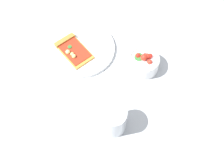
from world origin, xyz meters
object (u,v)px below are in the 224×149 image
at_px(pizza_slice_main, 72,49).
at_px(soda_glass, 113,120).
at_px(salad_bowl, 144,62).
at_px(plate, 81,49).

bearing_deg(pizza_slice_main, soda_glass, 100.41).
bearing_deg(soda_glass, pizza_slice_main, -79.59).
bearing_deg(salad_bowl, soda_glass, 46.77).
height_order(plate, soda_glass, soda_glass).
xyz_separation_m(pizza_slice_main, soda_glass, (-0.06, 0.33, 0.03)).
bearing_deg(pizza_slice_main, salad_bowl, 148.36).
relative_size(pizza_slice_main, soda_glass, 1.52).
bearing_deg(soda_glass, salad_bowl, -133.23).
height_order(pizza_slice_main, soda_glass, soda_glass).
bearing_deg(soda_glass, plate, -85.53).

